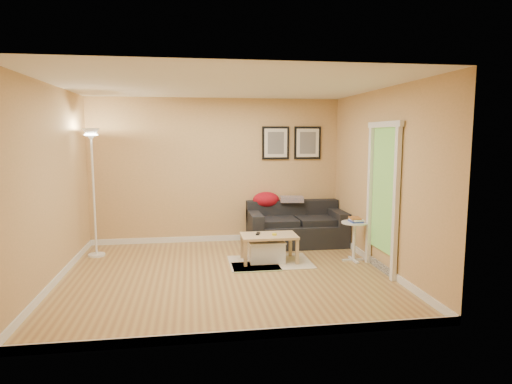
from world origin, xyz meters
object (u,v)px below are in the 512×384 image
(sofa, at_px, (296,224))
(side_table, at_px, (354,241))
(storage_bin, at_px, (266,251))
(book_stack, at_px, (356,220))
(floor_lamp, at_px, (94,196))
(coffee_table, at_px, (269,248))

(sofa, height_order, side_table, sofa)
(storage_bin, height_order, book_stack, book_stack)
(storage_bin, xyz_separation_m, side_table, (1.36, -0.14, 0.14))
(side_table, bearing_deg, floor_lamp, 167.75)
(book_stack, bearing_deg, storage_bin, -175.60)
(sofa, xyz_separation_m, side_table, (0.64, -1.13, -0.07))
(sofa, height_order, storage_bin, sofa)
(side_table, bearing_deg, coffee_table, 173.64)
(coffee_table, relative_size, storage_bin, 1.54)
(book_stack, xyz_separation_m, floor_lamp, (-4.03, 0.88, 0.32))
(book_stack, relative_size, floor_lamp, 0.11)
(storage_bin, bearing_deg, coffee_table, 9.43)
(sofa, relative_size, floor_lamp, 0.83)
(book_stack, distance_m, floor_lamp, 4.14)
(sofa, relative_size, storage_bin, 3.08)
(coffee_table, relative_size, side_table, 1.38)
(sofa, distance_m, coffee_table, 1.21)
(sofa, distance_m, side_table, 1.30)
(coffee_table, xyz_separation_m, side_table, (1.31, -0.15, 0.10))
(coffee_table, distance_m, book_stack, 1.41)
(sofa, bearing_deg, book_stack, -60.16)
(side_table, relative_size, floor_lamp, 0.30)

